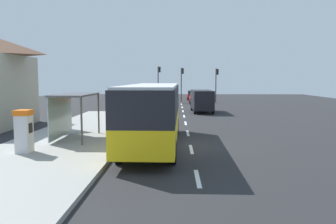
# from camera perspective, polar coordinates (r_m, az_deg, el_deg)

# --- Properties ---
(ground_plane) EXTENTS (56.00, 92.00, 0.04)m
(ground_plane) POSITION_cam_1_polar(r_m,az_deg,el_deg) (32.01, 2.25, -0.76)
(ground_plane) COLOR #262628
(sidewalk_platform) EXTENTS (6.20, 30.00, 0.18)m
(sidewalk_platform) POSITION_cam_1_polar(r_m,az_deg,el_deg) (20.94, -15.03, -4.03)
(sidewalk_platform) COLOR #999993
(sidewalk_platform) RESTS_ON ground
(lane_stripe_seg_0) EXTENTS (0.16, 2.20, 0.01)m
(lane_stripe_seg_0) POSITION_cam_1_polar(r_m,az_deg,el_deg) (12.34, 4.96, -10.97)
(lane_stripe_seg_0) COLOR silver
(lane_stripe_seg_0) RESTS_ON ground
(lane_stripe_seg_1) EXTENTS (0.16, 2.20, 0.01)m
(lane_stripe_seg_1) POSITION_cam_1_polar(r_m,az_deg,el_deg) (17.19, 3.90, -6.22)
(lane_stripe_seg_1) COLOR silver
(lane_stripe_seg_1) RESTS_ON ground
(lane_stripe_seg_2) EXTENTS (0.16, 2.20, 0.01)m
(lane_stripe_seg_2) POSITION_cam_1_polar(r_m,az_deg,el_deg) (22.10, 3.32, -3.57)
(lane_stripe_seg_2) COLOR silver
(lane_stripe_seg_2) RESTS_ON ground
(lane_stripe_seg_3) EXTENTS (0.16, 2.20, 0.01)m
(lane_stripe_seg_3) POSITION_cam_1_polar(r_m,az_deg,el_deg) (27.05, 2.95, -1.88)
(lane_stripe_seg_3) COLOR silver
(lane_stripe_seg_3) RESTS_ON ground
(lane_stripe_seg_4) EXTENTS (0.16, 2.20, 0.01)m
(lane_stripe_seg_4) POSITION_cam_1_polar(r_m,az_deg,el_deg) (32.01, 2.70, -0.72)
(lane_stripe_seg_4) COLOR silver
(lane_stripe_seg_4) RESTS_ON ground
(lane_stripe_seg_5) EXTENTS (0.16, 2.20, 0.01)m
(lane_stripe_seg_5) POSITION_cam_1_polar(r_m,az_deg,el_deg) (36.98, 2.51, 0.13)
(lane_stripe_seg_5) COLOR silver
(lane_stripe_seg_5) RESTS_ON ground
(lane_stripe_seg_6) EXTENTS (0.16, 2.20, 0.01)m
(lane_stripe_seg_6) POSITION_cam_1_polar(r_m,az_deg,el_deg) (41.96, 2.37, 0.78)
(lane_stripe_seg_6) COLOR silver
(lane_stripe_seg_6) RESTS_ON ground
(lane_stripe_seg_7) EXTENTS (0.16, 2.20, 0.01)m
(lane_stripe_seg_7) POSITION_cam_1_polar(r_m,az_deg,el_deg) (46.94, 2.26, 1.29)
(lane_stripe_seg_7) COLOR silver
(lane_stripe_seg_7) RESTS_ON ground
(bus) EXTENTS (2.71, 11.05, 3.21)m
(bus) POSITION_cam_1_polar(r_m,az_deg,el_deg) (17.76, -2.52, 0.17)
(bus) COLOR yellow
(bus) RESTS_ON ground
(white_van) EXTENTS (2.16, 5.26, 2.30)m
(white_van) POSITION_cam_1_polar(r_m,az_deg,el_deg) (35.98, 5.66, 2.10)
(white_van) COLOR black
(white_van) RESTS_ON ground
(sedan_near) EXTENTS (1.88, 4.42, 1.52)m
(sedan_near) POSITION_cam_1_polar(r_m,az_deg,el_deg) (57.03, 4.16, 2.83)
(sedan_near) COLOR #A51919
(sedan_near) RESTS_ON ground
(sedan_far) EXTENTS (1.89, 4.42, 1.52)m
(sedan_far) POSITION_cam_1_polar(r_m,az_deg,el_deg) (48.38, 4.67, 2.34)
(sedan_far) COLOR #A51919
(sedan_far) RESTS_ON ground
(ticket_machine) EXTENTS (0.66, 0.76, 1.94)m
(ticket_machine) POSITION_cam_1_polar(r_m,az_deg,el_deg) (16.75, -22.89, -2.91)
(ticket_machine) COLOR silver
(ticket_machine) RESTS_ON sidewalk_platform
(recycling_bin_blue) EXTENTS (0.52, 0.52, 0.95)m
(recycling_bin_blue) POSITION_cam_1_polar(r_m,az_deg,el_deg) (19.70, -9.46, -2.85)
(recycling_bin_blue) COLOR blue
(recycling_bin_blue) RESTS_ON sidewalk_platform
(recycling_bin_yellow) EXTENTS (0.52, 0.52, 0.95)m
(recycling_bin_yellow) POSITION_cam_1_polar(r_m,az_deg,el_deg) (20.38, -9.09, -2.56)
(recycling_bin_yellow) COLOR yellow
(recycling_bin_yellow) RESTS_ON sidewalk_platform
(recycling_bin_orange) EXTENTS (0.52, 0.52, 0.95)m
(recycling_bin_orange) POSITION_cam_1_polar(r_m,az_deg,el_deg) (21.06, -8.75, -2.29)
(recycling_bin_orange) COLOR orange
(recycling_bin_orange) RESTS_ON sidewalk_platform
(traffic_light_near_side) EXTENTS (0.49, 0.28, 5.01)m
(traffic_light_near_side) POSITION_cam_1_polar(r_m,az_deg,el_deg) (51.20, 8.11, 5.32)
(traffic_light_near_side) COLOR #2D2D2D
(traffic_light_near_side) RESTS_ON ground
(traffic_light_far_side) EXTENTS (0.49, 0.28, 5.36)m
(traffic_light_far_side) POSITION_cam_1_polar(r_m,az_deg,el_deg) (51.70, -1.55, 5.62)
(traffic_light_far_side) COLOR #2D2D2D
(traffic_light_far_side) RESTS_ON ground
(traffic_light_median) EXTENTS (0.49, 0.28, 5.17)m
(traffic_light_median) POSITION_cam_1_polar(r_m,az_deg,el_deg) (52.45, 2.33, 5.49)
(traffic_light_median) COLOR #2D2D2D
(traffic_light_median) RESTS_ON ground
(bus_shelter) EXTENTS (1.80, 4.00, 2.50)m
(bus_shelter) POSITION_cam_1_polar(r_m,az_deg,el_deg) (19.72, -16.05, 1.24)
(bus_shelter) COLOR #4C4C51
(bus_shelter) RESTS_ON sidewalk_platform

